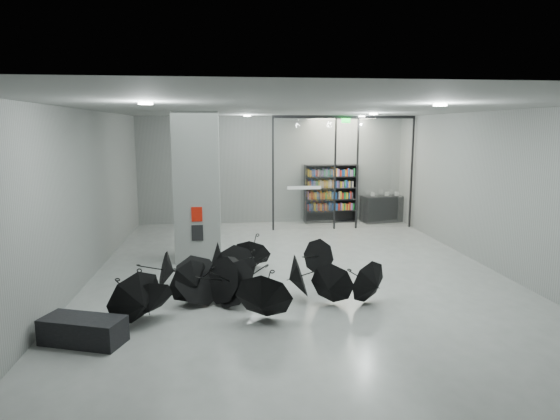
{
  "coord_description": "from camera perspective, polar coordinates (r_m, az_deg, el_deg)",
  "views": [
    {
      "loc": [
        -1.72,
        -11.24,
        3.57
      ],
      "look_at": [
        -0.3,
        1.5,
        1.4
      ],
      "focal_mm": 31.13,
      "sensor_mm": 36.0,
      "label": 1
    }
  ],
  "objects": [
    {
      "name": "glass_partition",
      "position": [
        17.3,
        7.44,
        4.93
      ],
      "size": [
        5.06,
        0.08,
        4.0
      ],
      "color": "silver",
      "rests_on": "ground"
    },
    {
      "name": "bookshelf",
      "position": [
        18.59,
        5.98,
        1.93
      ],
      "size": [
        2.02,
        0.5,
        2.2
      ],
      "primitive_type": null,
      "rotation": [
        0.0,
        0.0,
        0.05
      ],
      "color": "black",
      "rests_on": "ground"
    },
    {
      "name": "exit_sign",
      "position": [
        17.05,
        7.75,
        10.36
      ],
      "size": [
        0.3,
        0.06,
        0.15
      ],
      "primitive_type": "cube",
      "color": "#0CE533",
      "rests_on": "room"
    },
    {
      "name": "shop_counter",
      "position": [
        19.07,
        12.05,
        0.14
      ],
      "size": [
        1.77,
        0.98,
        1.01
      ],
      "primitive_type": "cube",
      "rotation": [
        0.0,
        0.0,
        0.2
      ],
      "color": "black",
      "rests_on": "ground"
    },
    {
      "name": "umbrella_cluster",
      "position": [
        10.34,
        -5.36,
        -8.83
      ],
      "size": [
        5.81,
        4.85,
        1.31
      ],
      "color": "black",
      "rests_on": "ground"
    },
    {
      "name": "info_panel",
      "position": [
        12.94,
        -9.68,
        -2.67
      ],
      "size": [
        0.3,
        0.03,
        0.42
      ],
      "primitive_type": "cube",
      "color": "black",
      "rests_on": "column"
    },
    {
      "name": "fire_cabinet",
      "position": [
        12.84,
        -9.74,
        -0.49
      ],
      "size": [
        0.28,
        0.04,
        0.38
      ],
      "primitive_type": "cube",
      "color": "#A50A07",
      "rests_on": "column"
    },
    {
      "name": "bench",
      "position": [
        9.01,
        -22.12,
        -12.96
      ],
      "size": [
        1.5,
        1.01,
        0.44
      ],
      "primitive_type": "cube",
      "rotation": [
        0.0,
        0.0,
        -0.34
      ],
      "color": "black",
      "rests_on": "ground"
    },
    {
      "name": "room",
      "position": [
        11.4,
        2.35,
        5.94
      ],
      "size": [
        14.0,
        14.02,
        4.01
      ],
      "color": "gray",
      "rests_on": "ground"
    },
    {
      "name": "column",
      "position": [
        13.36,
        -9.67,
        2.72
      ],
      "size": [
        1.2,
        1.2,
        4.0
      ],
      "primitive_type": "cube",
      "color": "slate",
      "rests_on": "ground"
    }
  ]
}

